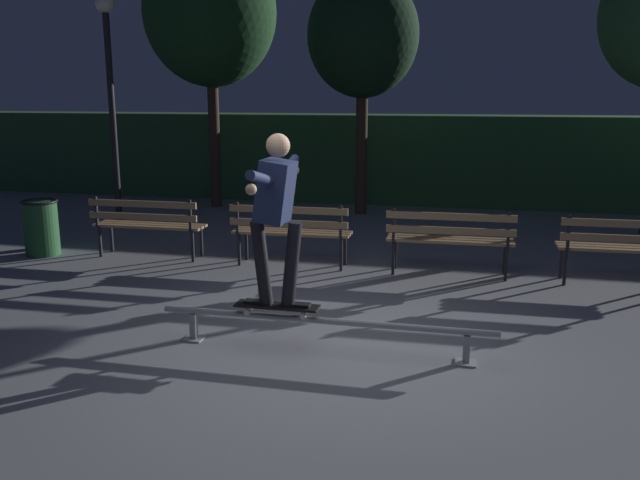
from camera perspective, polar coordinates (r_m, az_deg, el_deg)
The scene contains 13 objects.
ground_plane at distance 6.10m, azimuth 0.39°, elevation -9.46°, with size 90.00×90.00×0.00m, color slate.
hedge_backdrop at distance 14.19m, azimuth 8.02°, elevation 7.00°, with size 24.00×1.20×1.85m, color #2D5B33.
grind_rail at distance 5.98m, azimuth 0.31°, elevation -7.37°, with size 3.10×0.18×0.32m.
skateboard at distance 6.04m, azimuth -3.75°, elevation -5.78°, with size 0.78×0.20×0.09m.
skateboarder at distance 5.81m, azimuth -3.85°, elevation 3.00°, with size 0.62×1.41×1.56m.
park_bench_leftmost at distance 9.55m, azimuth -14.82°, elevation 1.61°, with size 1.61×0.45×0.88m.
park_bench_left_center at distance 8.77m, azimuth -2.58°, elevation 1.07°, with size 1.61×0.45×0.88m.
park_bench_right_center at distance 8.47m, azimuth 11.23°, elevation 0.41°, with size 1.61×0.45×0.88m.
park_bench_rightmost at distance 8.67m, azimuth 25.22°, elevation -0.28°, with size 1.61×0.45×0.88m.
tree_far_left at distance 13.66m, azimuth -9.54°, elevation 18.89°, with size 2.59×2.59×5.26m.
tree_behind_benches at distance 12.67m, azimuth 3.75°, elevation 17.23°, with size 2.06×2.06×4.47m.
lamp_post_left at distance 11.93m, azimuth -17.78°, elevation 12.97°, with size 0.32×0.32×3.90m.
trash_can at distance 10.27m, azimuth -23.09°, elevation 1.06°, with size 0.52×0.52×0.80m.
Camera 1 is at (1.23, -5.52, 2.30)m, focal length 36.80 mm.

